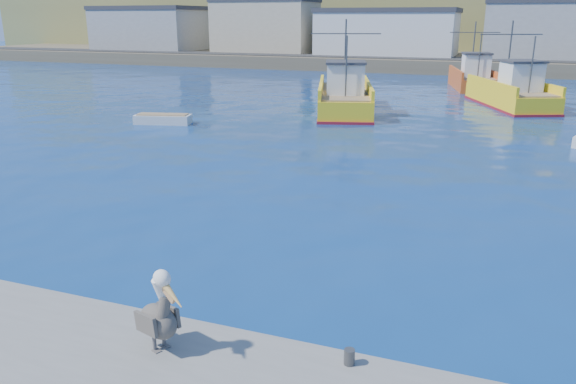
% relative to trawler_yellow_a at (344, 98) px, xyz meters
% --- Properties ---
extents(ground, '(260.00, 260.00, 0.00)m').
position_rel_trawler_yellow_a_xyz_m(ground, '(5.32, -27.17, -1.02)').
color(ground, navy).
rests_on(ground, ground).
extents(dock_bollards, '(36.20, 0.20, 0.30)m').
position_rel_trawler_yellow_a_xyz_m(dock_bollards, '(5.92, -30.57, -0.37)').
color(dock_bollards, '#4C4C4C').
rests_on(dock_bollards, dock).
extents(far_shore, '(200.00, 81.00, 24.00)m').
position_rel_trawler_yellow_a_xyz_m(far_shore, '(5.32, 82.03, 7.96)').
color(far_shore, brown).
rests_on(far_shore, ground).
extents(trawler_yellow_a, '(6.53, 11.51, 6.47)m').
position_rel_trawler_yellow_a_xyz_m(trawler_yellow_a, '(0.00, 0.00, 0.00)').
color(trawler_yellow_a, yellow).
rests_on(trawler_yellow_a, ground).
extents(trawler_yellow_b, '(7.08, 10.62, 6.36)m').
position_rel_trawler_yellow_a_xyz_m(trawler_yellow_b, '(11.26, 6.72, -0.05)').
color(trawler_yellow_b, yellow).
rests_on(trawler_yellow_b, ground).
extents(boat_orange, '(5.11, 9.32, 6.15)m').
position_rel_trawler_yellow_a_xyz_m(boat_orange, '(7.86, 17.60, 0.03)').
color(boat_orange, '#CC521E').
rests_on(boat_orange, ground).
extents(skiff_left, '(3.72, 2.06, 0.77)m').
position_rel_trawler_yellow_a_xyz_m(skiff_left, '(-9.59, -8.67, -0.78)').
color(skiff_left, silver).
rests_on(skiff_left, ground).
extents(pelican, '(1.34, 0.89, 1.70)m').
position_rel_trawler_yellow_a_xyz_m(pelican, '(4.88, -31.35, 0.21)').
color(pelican, '#595451').
rests_on(pelican, dock).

